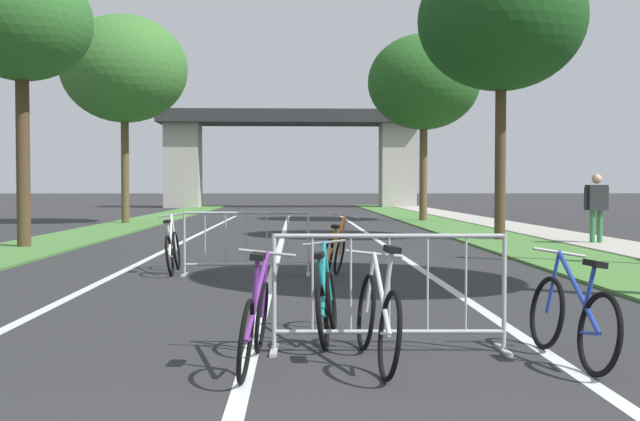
% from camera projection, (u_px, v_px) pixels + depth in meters
% --- Properties ---
extents(grass_verge_left, '(2.30, 59.60, 0.05)m').
position_uv_depth(grass_verge_left, '(121.00, 227.00, 26.64)').
color(grass_verge_left, '#477A38').
rests_on(grass_verge_left, ground).
extents(grass_verge_right, '(2.30, 59.60, 0.05)m').
position_uv_depth(grass_verge_right, '(448.00, 226.00, 27.01)').
color(grass_verge_right, '#477A38').
rests_on(grass_verge_right, ground).
extents(sidewalk_path_right, '(1.91, 59.60, 0.08)m').
position_uv_depth(sidewalk_path_right, '(506.00, 226.00, 27.08)').
color(sidewalk_path_right, '#ADA89E').
rests_on(sidewalk_path_right, ground).
extents(lane_stripe_center, '(0.14, 34.48, 0.01)m').
position_uv_depth(lane_stripe_center, '(281.00, 242.00, 19.69)').
color(lane_stripe_center, silver).
rests_on(lane_stripe_center, ground).
extents(lane_stripe_right_lane, '(0.14, 34.48, 0.01)m').
position_uv_depth(lane_stripe_right_lane, '(379.00, 242.00, 19.77)').
color(lane_stripe_right_lane, silver).
rests_on(lane_stripe_right_lane, ground).
extents(lane_stripe_left_lane, '(0.14, 34.48, 0.01)m').
position_uv_depth(lane_stripe_left_lane, '(182.00, 242.00, 19.61)').
color(lane_stripe_left_lane, silver).
rests_on(lane_stripe_left_lane, ground).
extents(overpass_bridge, '(17.93, 3.90, 6.62)m').
position_uv_depth(overpass_bridge, '(291.00, 142.00, 51.53)').
color(overpass_bridge, '#2D2D30').
rests_on(overpass_bridge, ground).
extents(tree_left_pine_far, '(3.27, 3.27, 6.72)m').
position_uv_depth(tree_left_pine_far, '(21.00, 23.00, 17.51)').
color(tree_left_pine_far, '#4C3823').
rests_on(tree_left_pine_far, ground).
extents(tree_left_maple_mid, '(4.83, 4.83, 8.03)m').
position_uv_depth(tree_left_maple_mid, '(124.00, 69.00, 28.81)').
color(tree_left_maple_mid, brown).
rests_on(tree_left_maple_mid, ground).
extents(tree_right_cypress_far, '(4.43, 4.43, 7.78)m').
position_uv_depth(tree_right_cypress_far, '(501.00, 20.00, 19.86)').
color(tree_right_cypress_far, '#4C3823').
rests_on(tree_right_cypress_far, ground).
extents(tree_right_pine_near, '(4.63, 4.63, 7.74)m').
position_uv_depth(tree_right_pine_near, '(424.00, 82.00, 30.93)').
color(tree_right_pine_near, brown).
rests_on(tree_right_pine_near, ground).
extents(crowd_barrier_nearest, '(2.11, 0.50, 1.05)m').
position_uv_depth(crowd_barrier_nearest, '(389.00, 294.00, 6.61)').
color(crowd_barrier_nearest, '#ADADB2').
rests_on(crowd_barrier_nearest, ground).
extents(crowd_barrier_second, '(2.10, 0.49, 1.05)m').
position_uv_depth(crowd_barrier_second, '(246.00, 244.00, 12.29)').
color(crowd_barrier_second, '#ADADB2').
rests_on(crowd_barrier_second, ground).
extents(bicycle_teal_0, '(0.44, 1.59, 0.93)m').
position_uv_depth(bicycle_teal_0, '(326.00, 303.00, 7.17)').
color(bicycle_teal_0, black).
rests_on(bicycle_teal_0, ground).
extents(bicycle_purple_1, '(0.50, 1.67, 0.96)m').
position_uv_depth(bicycle_purple_1, '(255.00, 322.00, 6.05)').
color(bicycle_purple_1, black).
rests_on(bicycle_purple_1, ground).
extents(bicycle_white_2, '(0.49, 1.69, 1.00)m').
position_uv_depth(bicycle_white_2, '(173.00, 251.00, 12.68)').
color(bicycle_white_2, black).
rests_on(bicycle_white_2, ground).
extents(bicycle_blue_3, '(0.49, 1.65, 0.93)m').
position_uv_depth(bicycle_blue_3, '(572.00, 318.00, 6.24)').
color(bicycle_blue_3, black).
rests_on(bicycle_blue_3, ground).
extents(bicycle_orange_4, '(0.72, 1.71, 1.03)m').
position_uv_depth(bicycle_orange_4, '(334.00, 255.00, 11.87)').
color(bicycle_orange_4, black).
rests_on(bicycle_orange_4, ground).
extents(bicycle_silver_5, '(0.51, 1.76, 1.00)m').
position_uv_depth(bicycle_silver_5, '(378.00, 318.00, 6.16)').
color(bicycle_silver_5, black).
rests_on(bicycle_silver_5, ground).
extents(pedestrian_waiting, '(0.64, 0.33, 1.77)m').
position_uv_depth(pedestrian_waiting, '(596.00, 202.00, 18.43)').
color(pedestrian_waiting, '#33723F').
rests_on(pedestrian_waiting, ground).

